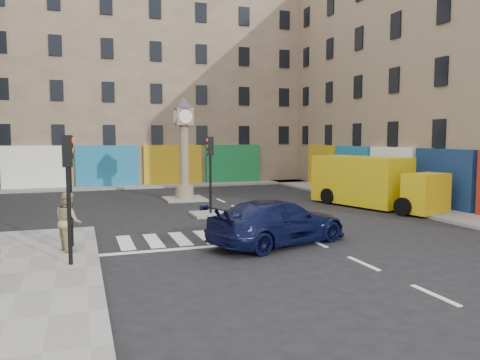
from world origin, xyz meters
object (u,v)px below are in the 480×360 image
yellow_van (371,182)px  pedestrian_tan (68,221)px  traffic_light_left_near (68,179)px  traffic_light_island (210,162)px  traffic_light_left_far (70,173)px  clock_pillar (184,142)px  navy_sedan (278,222)px

yellow_van → pedestrian_tan: yellow_van is taller
traffic_light_left_near → traffic_light_island: 10.03m
traffic_light_left_far → clock_pillar: size_ratio=0.61×
traffic_light_island → pedestrian_tan: (-6.38, -5.91, -1.49)m
traffic_light_left_near → navy_sedan: (6.94, 1.05, -1.83)m
traffic_light_left_far → pedestrian_tan: bearing=-98.5°
traffic_light_island → clock_pillar: 6.07m
traffic_light_left_far → navy_sedan: size_ratio=0.68×
traffic_light_left_far → traffic_light_island: traffic_light_left_far is taller
clock_pillar → navy_sedan: bearing=-87.1°
yellow_van → navy_sedan: bearing=-157.8°
traffic_light_left_near → clock_pillar: 15.19m
traffic_light_left_near → yellow_van: traffic_light_left_near is taller
navy_sedan → traffic_light_left_near: bearing=79.7°
traffic_light_left_near → navy_sedan: 7.25m
clock_pillar → yellow_van: 11.14m
traffic_light_left_near → yellow_van: bearing=26.5°
clock_pillar → pedestrian_tan: bearing=-118.2°
traffic_light_island → navy_sedan: bearing=-84.6°
traffic_light_left_near → traffic_light_island: (6.30, 7.80, -0.03)m
traffic_light_island → navy_sedan: 7.02m
traffic_light_left_far → pedestrian_tan: 1.61m
clock_pillar → navy_sedan: 13.06m
clock_pillar → yellow_van: bearing=-34.3°
clock_pillar → navy_sedan: (0.64, -12.75, -2.76)m
clock_pillar → yellow_van: size_ratio=0.78×
traffic_light_island → yellow_van: (9.02, -0.16, -1.24)m
navy_sedan → pedestrian_tan: 7.07m
clock_pillar → pedestrian_tan: clock_pillar is taller
traffic_light_left_near → pedestrian_tan: size_ratio=1.95×
traffic_light_left_far → navy_sedan: traffic_light_left_far is taller
traffic_light_island → clock_pillar: (0.00, 6.00, 0.96)m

